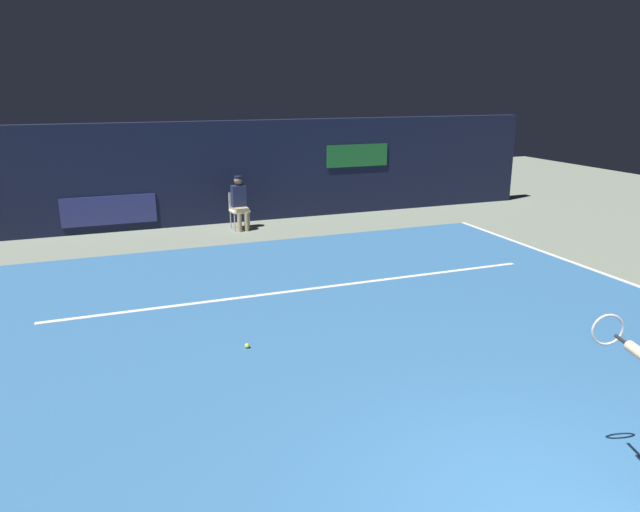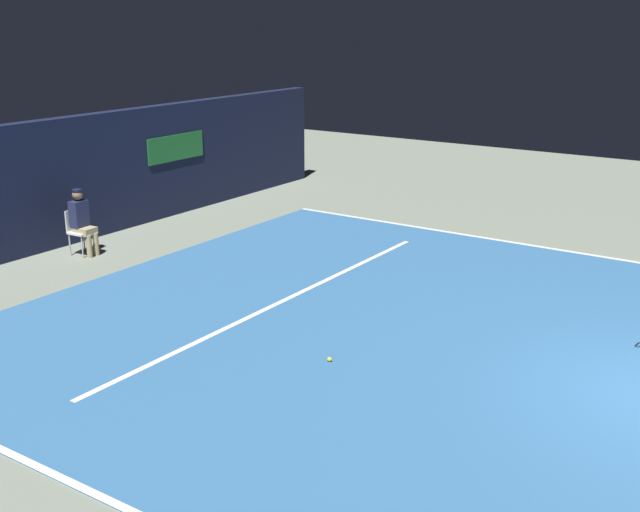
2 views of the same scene
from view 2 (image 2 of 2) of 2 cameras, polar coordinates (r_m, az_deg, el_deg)
ground_plane at (r=12.37m, az=4.43°, el=-4.96°), size 34.37×34.37×0.00m
court_surface at (r=12.37m, az=4.43°, el=-4.93°), size 11.19×10.78×0.01m
line_sideline_left at (r=17.16m, az=13.66°, el=0.94°), size 0.10×10.78×0.01m
line_sideline_right at (r=8.52m, az=-15.26°, el=-16.30°), size 0.10×10.78×0.01m
line_service at (r=13.33m, az=-2.64°, el=-3.21°), size 8.72×0.10×0.01m
back_wall at (r=17.01m, az=-18.79°, el=4.83°), size 17.46×0.33×2.60m
line_judge_on_chair at (r=16.40m, az=-16.65°, el=2.40°), size 0.47×0.55×1.32m
tennis_ball at (r=11.06m, az=0.69°, el=-7.39°), size 0.07×0.07×0.07m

